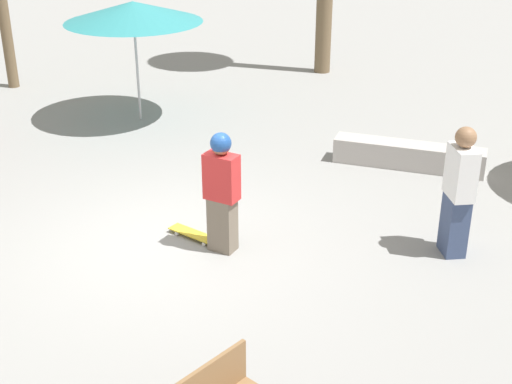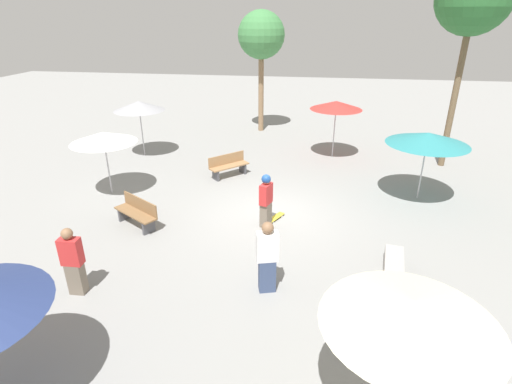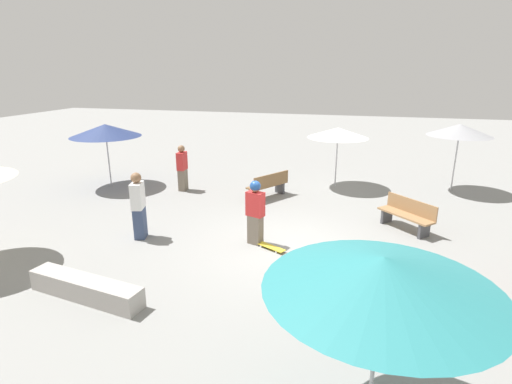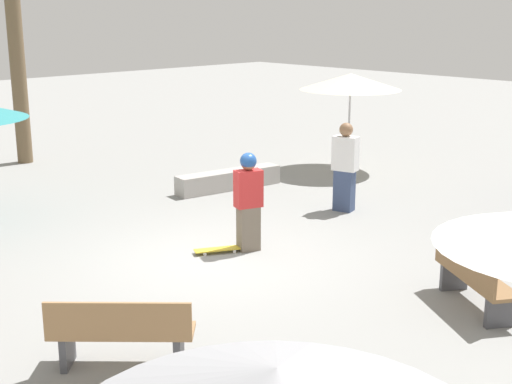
{
  "view_description": "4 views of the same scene",
  "coord_description": "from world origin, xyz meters",
  "px_view_note": "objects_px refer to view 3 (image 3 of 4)",
  "views": [
    {
      "loc": [
        -8.09,
        -2.55,
        4.69
      ],
      "look_at": [
        -0.02,
        -1.17,
        0.88
      ],
      "focal_mm": 50.0,
      "sensor_mm": 36.0,
      "label": 1
    },
    {
      "loc": [
        1.31,
        -11.12,
        5.8
      ],
      "look_at": [
        -0.36,
        -0.34,
        0.91
      ],
      "focal_mm": 28.0,
      "sensor_mm": 36.0,
      "label": 2
    },
    {
      "loc": [
        8.95,
        1.67,
        4.23
      ],
      "look_at": [
        -0.08,
        -0.73,
        1.34
      ],
      "focal_mm": 28.0,
      "sensor_mm": 36.0,
      "label": 3
    },
    {
      "loc": [
        -8.18,
        6.93,
        3.91
      ],
      "look_at": [
        0.35,
        -1.24,
        0.83
      ],
      "focal_mm": 50.0,
      "sensor_mm": 36.0,
      "label": 4
    }
  ],
  "objects_px": {
    "skater_main": "(255,210)",
    "shade_umbrella_navy": "(105,130)",
    "bench_far": "(268,185)",
    "bench_near": "(407,215)",
    "concrete_ledge": "(86,289)",
    "skateboard": "(271,247)",
    "shade_umbrella_grey": "(460,130)",
    "shade_umbrella_teal": "(383,274)",
    "shade_umbrella_white": "(338,133)",
    "bystander_watching": "(182,168)",
    "bystander_far": "(139,206)"
  },
  "relations": [
    {
      "from": "skater_main",
      "to": "bench_far",
      "type": "relative_size",
      "value": 1.03
    },
    {
      "from": "skateboard",
      "to": "shade_umbrella_white",
      "type": "height_order",
      "value": "shade_umbrella_white"
    },
    {
      "from": "bench_far",
      "to": "shade_umbrella_grey",
      "type": "xyz_separation_m",
      "value": [
        -2.46,
        6.22,
        1.77
      ]
    },
    {
      "from": "concrete_ledge",
      "to": "shade_umbrella_navy",
      "type": "distance_m",
      "value": 8.22
    },
    {
      "from": "bench_near",
      "to": "shade_umbrella_navy",
      "type": "xyz_separation_m",
      "value": [
        -1.64,
        -10.34,
        1.67
      ]
    },
    {
      "from": "bystander_watching",
      "to": "bystander_far",
      "type": "relative_size",
      "value": 0.94
    },
    {
      "from": "shade_umbrella_grey",
      "to": "bystander_watching",
      "type": "distance_m",
      "value": 9.81
    },
    {
      "from": "skater_main",
      "to": "bystander_far",
      "type": "bearing_deg",
      "value": -152.9
    },
    {
      "from": "bench_near",
      "to": "bench_far",
      "type": "bearing_deg",
      "value": 21.45
    },
    {
      "from": "concrete_ledge",
      "to": "bench_near",
      "type": "relative_size",
      "value": 1.74
    },
    {
      "from": "skater_main",
      "to": "bench_far",
      "type": "distance_m",
      "value": 3.84
    },
    {
      "from": "bench_near",
      "to": "bench_far",
      "type": "height_order",
      "value": "same"
    },
    {
      "from": "shade_umbrella_teal",
      "to": "shade_umbrella_grey",
      "type": "bearing_deg",
      "value": 165.2
    },
    {
      "from": "shade_umbrella_grey",
      "to": "bystander_far",
      "type": "height_order",
      "value": "shade_umbrella_grey"
    },
    {
      "from": "skateboard",
      "to": "bench_near",
      "type": "height_order",
      "value": "bench_near"
    },
    {
      "from": "skater_main",
      "to": "shade_umbrella_white",
      "type": "distance_m",
      "value": 6.02
    },
    {
      "from": "shade_umbrella_white",
      "to": "shade_umbrella_grey",
      "type": "bearing_deg",
      "value": 97.41
    },
    {
      "from": "skateboard",
      "to": "shade_umbrella_grey",
      "type": "relative_size",
      "value": 0.33
    },
    {
      "from": "skater_main",
      "to": "shade_umbrella_teal",
      "type": "xyz_separation_m",
      "value": [
        4.89,
        2.74,
        1.24
      ]
    },
    {
      "from": "concrete_ledge",
      "to": "shade_umbrella_white",
      "type": "relative_size",
      "value": 1.15
    },
    {
      "from": "shade_umbrella_teal",
      "to": "bench_far",
      "type": "bearing_deg",
      "value": -159.24
    },
    {
      "from": "skater_main",
      "to": "shade_umbrella_navy",
      "type": "xyz_separation_m",
      "value": [
        -3.58,
        -6.58,
        1.21
      ]
    },
    {
      "from": "shade_umbrella_grey",
      "to": "shade_umbrella_white",
      "type": "xyz_separation_m",
      "value": [
        0.53,
        -4.11,
        -0.18
      ]
    },
    {
      "from": "skater_main",
      "to": "concrete_ledge",
      "type": "bearing_deg",
      "value": -108.05
    },
    {
      "from": "skateboard",
      "to": "bystander_far",
      "type": "bearing_deg",
      "value": -149.59
    },
    {
      "from": "shade_umbrella_white",
      "to": "bystander_far",
      "type": "height_order",
      "value": "shade_umbrella_white"
    },
    {
      "from": "concrete_ledge",
      "to": "bystander_far",
      "type": "distance_m",
      "value": 2.98
    },
    {
      "from": "shade_umbrella_teal",
      "to": "bystander_far",
      "type": "distance_m",
      "value": 7.37
    },
    {
      "from": "bench_near",
      "to": "shade_umbrella_grey",
      "type": "relative_size",
      "value": 0.6
    },
    {
      "from": "shade_umbrella_teal",
      "to": "bystander_watching",
      "type": "bearing_deg",
      "value": -143.33
    },
    {
      "from": "bench_near",
      "to": "concrete_ledge",
      "type": "bearing_deg",
      "value": 84.38
    },
    {
      "from": "skater_main",
      "to": "shade_umbrella_grey",
      "type": "relative_size",
      "value": 0.68
    },
    {
      "from": "concrete_ledge",
      "to": "shade_umbrella_white",
      "type": "bearing_deg",
      "value": 155.72
    },
    {
      "from": "shade_umbrella_navy",
      "to": "bystander_watching",
      "type": "xyz_separation_m",
      "value": [
        -0.2,
        2.85,
        -1.27
      ]
    },
    {
      "from": "skater_main",
      "to": "shade_umbrella_navy",
      "type": "bearing_deg",
      "value": 170.48
    },
    {
      "from": "shade_umbrella_white",
      "to": "bench_far",
      "type": "bearing_deg",
      "value": -47.66
    },
    {
      "from": "concrete_ledge",
      "to": "bench_far",
      "type": "xyz_separation_m",
      "value": [
        -7.05,
        1.94,
        0.22
      ]
    },
    {
      "from": "shade_umbrella_grey",
      "to": "shade_umbrella_white",
      "type": "distance_m",
      "value": 4.15
    },
    {
      "from": "bench_near",
      "to": "skateboard",
      "type": "bearing_deg",
      "value": 77.88
    },
    {
      "from": "bystander_watching",
      "to": "skateboard",
      "type": "bearing_deg",
      "value": -136.03
    },
    {
      "from": "bench_far",
      "to": "skater_main",
      "type": "bearing_deg",
      "value": -139.54
    },
    {
      "from": "bench_far",
      "to": "bystander_far",
      "type": "height_order",
      "value": "bystander_far"
    },
    {
      "from": "bench_far",
      "to": "bench_near",
      "type": "bearing_deg",
      "value": -80.75
    },
    {
      "from": "skateboard",
      "to": "shade_umbrella_navy",
      "type": "distance_m",
      "value": 8.26
    },
    {
      "from": "shade_umbrella_teal",
      "to": "bench_near",
      "type": "bearing_deg",
      "value": 171.53
    },
    {
      "from": "bench_near",
      "to": "shade_umbrella_teal",
      "type": "distance_m",
      "value": 7.12
    },
    {
      "from": "skater_main",
      "to": "bystander_watching",
      "type": "height_order",
      "value": "bystander_watching"
    },
    {
      "from": "shade_umbrella_navy",
      "to": "bystander_watching",
      "type": "bearing_deg",
      "value": 94.09
    },
    {
      "from": "skateboard",
      "to": "shade_umbrella_white",
      "type": "xyz_separation_m",
      "value": [
        -5.93,
        1.11,
        1.96
      ]
    },
    {
      "from": "skater_main",
      "to": "bystander_watching",
      "type": "bearing_deg",
      "value": 153.58
    }
  ]
}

